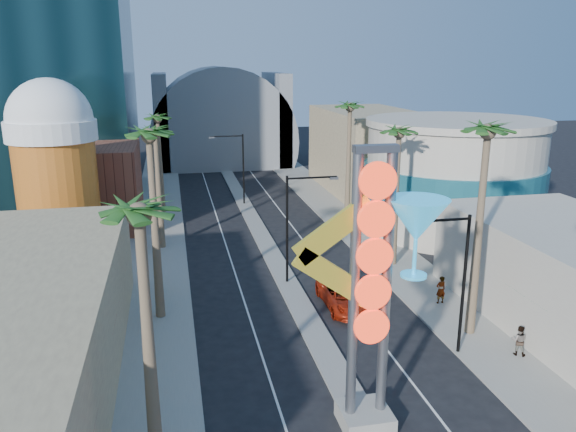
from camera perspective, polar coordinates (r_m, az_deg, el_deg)
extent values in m
cube|color=gray|center=(54.77, -13.13, -1.54)|extent=(5.00, 100.00, 0.15)
cube|color=gray|center=(57.41, 6.16, -0.44)|extent=(5.00, 100.00, 0.15)
cube|color=gray|center=(58.15, -3.70, -0.18)|extent=(1.60, 84.00, 0.15)
cube|color=#957F60|center=(29.61, -27.24, -11.72)|extent=(10.00, 28.00, 6.00)
cube|color=brown|center=(57.29, -19.83, 2.74)|extent=(10.00, 10.00, 8.00)
cube|color=#957F60|center=(70.48, 8.10, 6.55)|extent=(10.00, 20.00, 10.00)
cylinder|color=#B66318|center=(49.53, -22.26, 1.82)|extent=(6.40, 6.40, 10.00)
cylinder|color=white|center=(48.66, -22.91, 8.01)|extent=(7.00, 7.00, 1.60)
sphere|color=white|center=(48.58, -23.01, 8.94)|extent=(6.60, 6.60, 6.60)
cylinder|color=#B7AB9A|center=(55.07, 16.39, 3.61)|extent=(16.00, 16.00, 10.00)
cylinder|color=#217183|center=(55.07, 16.39, 3.61)|extent=(16.60, 16.60, 3.00)
cylinder|color=#B7AB9A|center=(54.29, 16.81, 9.09)|extent=(16.60, 16.60, 0.60)
cylinder|color=slate|center=(90.58, -6.86, 7.89)|extent=(22.00, 16.00, 22.00)
cube|color=slate|center=(89.91, -12.72, 9.50)|extent=(2.00, 16.00, 14.00)
cube|color=slate|center=(91.45, -1.21, 9.96)|extent=(2.00, 16.00, 14.00)
cube|color=gray|center=(26.69, 7.80, -19.60)|extent=(2.20, 2.20, 0.80)
cylinder|color=slate|center=(23.52, 6.72, -7.59)|extent=(0.44, 0.44, 12.00)
cylinder|color=slate|center=(23.98, 9.92, -7.26)|extent=(0.44, 0.44, 12.00)
cube|color=slate|center=(22.15, 8.93, 6.79)|extent=(1.80, 0.50, 0.30)
cylinder|color=red|center=(22.04, 9.12, 3.57)|extent=(1.50, 0.25, 1.50)
cylinder|color=red|center=(22.40, 8.95, -0.32)|extent=(1.50, 0.25, 1.50)
cylinder|color=red|center=(22.86, 8.79, -4.06)|extent=(1.50, 0.25, 1.50)
cylinder|color=red|center=(23.42, 8.64, -7.64)|extent=(1.50, 0.25, 1.50)
cylinder|color=red|center=(24.06, 8.49, -11.04)|extent=(1.50, 0.25, 1.50)
cube|color=yellow|center=(22.34, 4.75, -1.42)|extent=(3.47, 0.25, 2.80)
cube|color=yellow|center=(23.00, 4.64, -6.20)|extent=(3.47, 0.25, 2.80)
cone|color=#28A8E4|center=(23.50, 12.97, -0.42)|extent=(2.60, 2.60, 1.80)
cylinder|color=#28A8E4|center=(23.97, 12.74, -4.10)|extent=(0.16, 0.16, 1.60)
cylinder|color=#28A8E4|center=(24.25, 12.63, -5.88)|extent=(1.10, 1.10, 0.12)
cylinder|color=black|center=(40.01, -0.10, -1.53)|extent=(0.18, 0.18, 8.00)
cube|color=black|center=(39.48, 2.47, 3.91)|extent=(3.60, 0.12, 0.12)
cube|color=slate|center=(39.91, 4.70, 3.86)|extent=(0.60, 0.25, 0.18)
cylinder|color=black|center=(63.06, -4.55, 4.70)|extent=(0.18, 0.18, 8.00)
cube|color=black|center=(62.27, -6.28, 8.06)|extent=(3.60, 0.12, 0.12)
cube|color=slate|center=(62.15, -7.76, 7.90)|extent=(0.60, 0.25, 0.18)
cylinder|color=black|center=(31.77, 17.41, -6.85)|extent=(0.18, 0.18, 8.00)
cube|color=black|center=(29.82, 15.27, -0.41)|extent=(3.24, 0.12, 0.12)
cube|color=slate|center=(29.23, 12.73, -0.76)|extent=(0.60, 0.25, 0.18)
cylinder|color=brown|center=(22.12, -13.94, -13.13)|extent=(0.40, 0.40, 10.50)
sphere|color=#1C4416|center=(20.19, -14.90, 0.11)|extent=(2.40, 2.40, 2.40)
cylinder|color=brown|center=(34.94, -13.34, -1.49)|extent=(0.40, 0.40, 11.50)
sphere|color=#1C4416|center=(33.76, -13.94, 7.89)|extent=(2.40, 2.40, 2.40)
cylinder|color=brown|center=(48.68, -12.98, 2.36)|extent=(0.40, 0.40, 10.00)
sphere|color=#1C4416|center=(47.84, -13.34, 8.20)|extent=(2.40, 2.40, 2.40)
cylinder|color=brown|center=(60.44, -12.84, 4.86)|extent=(0.40, 0.40, 10.00)
sphere|color=#1C4416|center=(59.77, -13.12, 9.57)|extent=(2.40, 2.40, 2.40)
cylinder|color=brown|center=(33.61, 18.74, -2.12)|extent=(0.40, 0.40, 12.00)
sphere|color=#1C4416|center=(32.41, 19.65, 8.05)|extent=(2.40, 2.40, 2.40)
cylinder|color=brown|center=(44.14, 10.88, 1.49)|extent=(0.40, 0.40, 10.50)
sphere|color=#1C4416|center=(43.21, 11.24, 8.26)|extent=(2.40, 2.40, 2.40)
cylinder|color=brown|center=(55.05, 6.15, 4.94)|extent=(0.40, 0.40, 11.50)
sphere|color=#1C4416|center=(54.31, 6.33, 10.92)|extent=(2.40, 2.40, 2.40)
imported|color=#AD240D|center=(37.39, 5.79, -8.06)|extent=(2.74, 5.86, 1.62)
imported|color=gray|center=(38.74, 15.25, -7.24)|extent=(0.74, 0.54, 1.90)
imported|color=gray|center=(33.71, 22.42, -11.61)|extent=(1.05, 1.00, 1.70)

